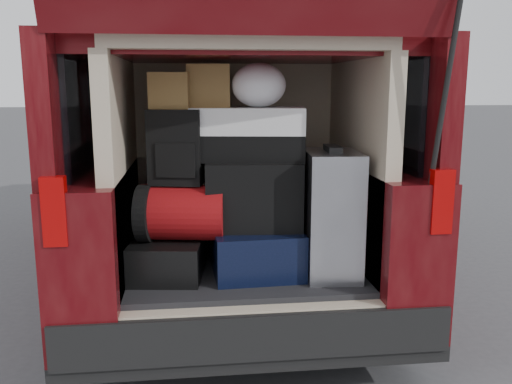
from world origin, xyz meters
TOP-DOWN VIEW (x-y plane):
  - ground at (0.00, 0.00)m, footprint 80.00×80.00m
  - minivan at (0.00, 1.86)m, footprint 1.90×5.35m
  - load_floor at (0.00, 0.28)m, footprint 1.24×1.05m
  - black_hardshell at (-0.41, 0.17)m, footprint 0.42×0.54m
  - navy_hardshell at (0.05, 0.18)m, footprint 0.49×0.58m
  - silver_roller at (0.45, 0.07)m, footprint 0.31×0.46m
  - red_duffel at (-0.33, 0.13)m, footprint 0.49×0.36m
  - black_soft_case at (0.04, 0.14)m, footprint 0.52×0.33m
  - backpack at (-0.36, 0.16)m, footprint 0.30×0.22m
  - twotone_duffel at (0.01, 0.22)m, footprint 0.66×0.41m
  - grocery_sack_lower at (-0.38, 0.19)m, footprint 0.23×0.20m
  - grocery_sack_upper at (-0.18, 0.24)m, footprint 0.23×0.20m
  - plastic_bag_center at (0.08, 0.19)m, footprint 0.31×0.29m

SIDE VIEW (x-z plane):
  - ground at x=0.00m, z-range 0.00..0.00m
  - load_floor at x=0.00m, z-range 0.00..0.55m
  - black_hardshell at x=-0.41m, z-range 0.55..0.75m
  - navy_hardshell at x=0.05m, z-range 0.55..0.80m
  - silver_roller at x=0.45m, z-range 0.55..1.21m
  - red_duffel at x=-0.33m, z-range 0.75..1.04m
  - minivan at x=0.00m, z-range -0.47..2.29m
  - black_soft_case at x=0.04m, z-range 0.80..1.15m
  - backpack at x=-0.36m, z-range 1.04..1.43m
  - twotone_duffel at x=0.01m, z-range 1.15..1.43m
  - grocery_sack_lower at x=-0.38m, z-range 1.43..1.61m
  - grocery_sack_upper at x=-0.18m, z-range 1.43..1.65m
  - plastic_bag_center at x=0.08m, z-range 1.43..1.66m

